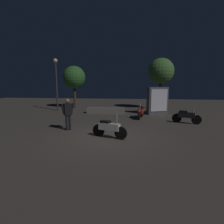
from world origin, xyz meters
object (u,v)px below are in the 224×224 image
Objects in this scene: person_rider_beside at (68,112)px; streetlamp_near at (56,77)px; motorcycle_white_foreground at (109,128)px; kiosk_billboard at (157,101)px; motorcycle_red_parked_right at (141,112)px; motorcycle_black_parked_left at (186,116)px.

streetlamp_near is (-3.33, 6.41, 1.91)m from person_rider_beside.
kiosk_billboard is (2.89, 6.62, 0.61)m from motorcycle_white_foreground.
motorcycle_white_foreground is 2.57m from person_rider_beside.
person_rider_beside is at bearing -62.53° from streetlamp_near.
motorcycle_black_parked_left is at bearing 75.67° from motorcycle_red_parked_right.
motorcycle_red_parked_right is at bearing 90.93° from motorcycle_white_foreground.
motorcycle_red_parked_right is 1.01× the size of person_rider_beside.
kiosk_billboard reaches higher than person_rider_beside.
streetlamp_near is 8.73m from kiosk_billboard.
motorcycle_black_parked_left is 0.97× the size of motorcycle_red_parked_right.
motorcycle_red_parked_right is 2.37m from kiosk_billboard.
motorcycle_black_parked_left is (4.21, 3.41, 0.00)m from motorcycle_white_foreground.
streetlamp_near is at bearing 178.15° from motorcycle_black_parked_left.
motorcycle_white_foreground is at bearing -53.17° from streetlamp_near.
kiosk_billboard is at bearing -5.86° from streetlamp_near.
motorcycle_white_foreground is at bearing -5.66° from motorcycle_red_parked_right.
kiosk_billboard is at bearing -78.74° from person_rider_beside.
streetlamp_near reaches higher than kiosk_billboard.
person_rider_beside is 0.77× the size of kiosk_billboard.
motorcycle_black_parked_left is at bearing 91.16° from kiosk_billboard.
kiosk_billboard reaches higher than motorcycle_red_parked_right.
motorcycle_black_parked_left is 0.36× the size of streetlamp_near.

